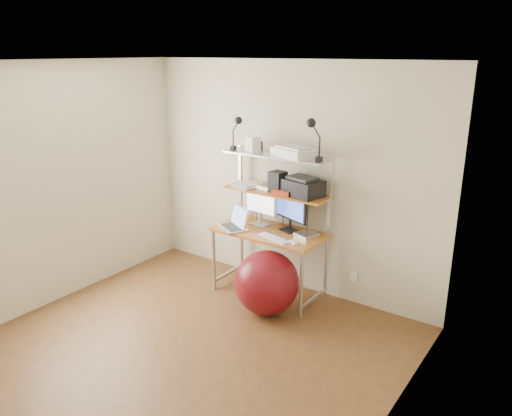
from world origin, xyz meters
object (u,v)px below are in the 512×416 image
Objects in this scene: printer at (302,187)px; monitor_silver at (261,202)px; laptop at (235,223)px; exercise_ball at (267,283)px; monitor_black at (290,208)px.

monitor_silver is at bearing -164.22° from printer.
laptop is 0.65× the size of exercise_ball.
printer is 1.04m from exercise_ball.
monitor_silver reaches higher than laptop.
monitor_black is (0.36, 0.03, -0.01)m from monitor_silver.
laptop is 0.76m from exercise_ball.
printer is at bearing 19.09° from monitor_black.
monitor_black is at bearing 94.42° from exercise_ball.
monitor_black is 1.05× the size of printer.
exercise_ball is (0.56, -0.22, -0.46)m from laptop.
monitor_black reaches higher than monitor_silver.
monitor_silver is 0.91m from exercise_ball.
laptop is at bearing -132.52° from monitor_black.
exercise_ball is (0.40, -0.47, -0.67)m from monitor_silver.
printer is (0.13, -0.00, 0.26)m from monitor_black.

